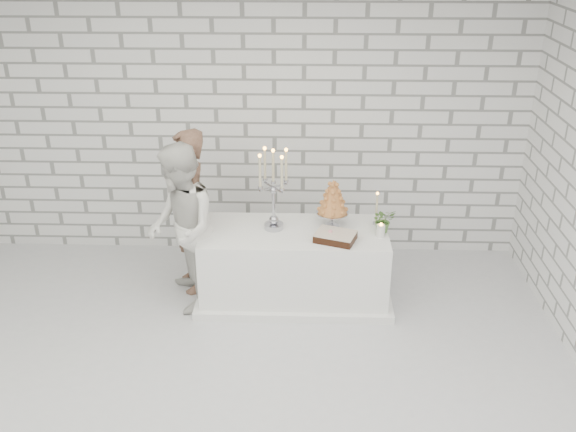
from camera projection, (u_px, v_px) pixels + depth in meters
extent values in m
cube|color=silver|center=(223.00, 392.00, 5.15)|extent=(6.00, 5.00, 0.01)
cube|color=white|center=(201.00, 6.00, 3.87)|extent=(6.00, 5.00, 0.01)
cube|color=white|center=(245.00, 123.00, 6.77)|extent=(6.00, 0.01, 3.00)
cube|color=white|center=(294.00, 265.00, 6.28)|extent=(1.80, 0.80, 0.75)
imported|color=brown|center=(190.00, 212.00, 6.29)|extent=(0.60, 0.72, 1.69)
imported|color=silver|center=(181.00, 229.00, 5.99)|extent=(0.82, 0.94, 1.65)
cube|color=black|center=(335.00, 237.00, 5.92)|extent=(0.42, 0.36, 0.08)
cylinder|color=white|center=(381.00, 231.00, 5.99)|extent=(0.10, 0.10, 0.12)
cylinder|color=#C4B994|center=(377.00, 209.00, 6.19)|extent=(0.06, 0.06, 0.32)
imported|color=#35672C|center=(383.00, 220.00, 6.06)|extent=(0.26, 0.24, 0.24)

